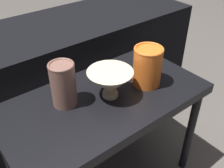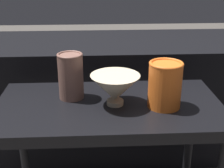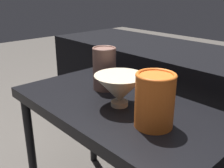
# 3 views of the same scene
# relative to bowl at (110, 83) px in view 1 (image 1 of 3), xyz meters

# --- Properties ---
(table) EXTENTS (0.80, 0.42, 0.52)m
(table) POSITION_rel_bowl_xyz_m (-0.02, 0.01, -0.12)
(table) COLOR black
(table) RESTS_ON ground_plane
(couch_backdrop) EXTENTS (1.78, 0.50, 0.61)m
(couch_backdrop) POSITION_rel_bowl_xyz_m (-0.02, 0.55, -0.28)
(couch_backdrop) COLOR black
(couch_backdrop) RESTS_ON ground_plane
(bowl) EXTENTS (0.17, 0.17, 0.11)m
(bowl) POSITION_rel_bowl_xyz_m (0.00, 0.00, 0.00)
(bowl) COLOR #C1B293
(bowl) RESTS_ON table
(vase_textured_left) EXTENTS (0.09, 0.09, 0.17)m
(vase_textured_left) POSITION_rel_bowl_xyz_m (-0.15, 0.07, 0.02)
(vase_textured_left) COLOR brown
(vase_textured_left) RESTS_ON table
(vase_colorful_right) EXTENTS (0.11, 0.11, 0.16)m
(vase_colorful_right) POSITION_rel_bowl_xyz_m (0.17, -0.02, 0.02)
(vase_colorful_right) COLOR orange
(vase_colorful_right) RESTS_ON table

